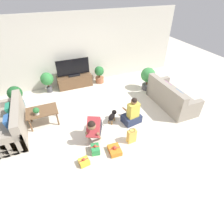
{
  "coord_description": "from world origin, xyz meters",
  "views": [
    {
      "loc": [
        -1.23,
        -3.97,
        3.44
      ],
      "look_at": [
        0.25,
        -0.36,
        0.45
      ],
      "focal_mm": 28.0,
      "sensor_mm": 36.0,
      "label": 1
    }
  ],
  "objects_px": {
    "tv_console": "(75,81)",
    "person_kneeling": "(94,128)",
    "potted_plant_corner_right": "(148,77)",
    "gift_bag_a": "(132,136)",
    "gift_box_b": "(115,150)",
    "sofa_right": "(171,98)",
    "tabletop_plant": "(36,111)",
    "person_sitting": "(132,114)",
    "dog": "(112,116)",
    "potted_plant_corner_left": "(16,96)",
    "gift_box_c": "(84,162)",
    "sofa_left": "(11,124)",
    "gift_box_a": "(95,149)",
    "tv": "(73,69)",
    "potted_plant_back_right": "(99,74)",
    "potted_plant_back_left": "(47,80)",
    "coffee_table": "(42,112)"
  },
  "relations": [
    {
      "from": "gift_box_c",
      "to": "potted_plant_back_left",
      "type": "bearing_deg",
      "value": 95.55
    },
    {
      "from": "tv_console",
      "to": "person_kneeling",
      "type": "bearing_deg",
      "value": -92.99
    },
    {
      "from": "potted_plant_corner_left",
      "to": "person_sitting",
      "type": "xyz_separation_m",
      "value": [
        3.11,
        -2.1,
        -0.14
      ]
    },
    {
      "from": "potted_plant_back_right",
      "to": "potted_plant_corner_right",
      "type": "bearing_deg",
      "value": -38.78
    },
    {
      "from": "coffee_table",
      "to": "tv",
      "type": "height_order",
      "value": "tv"
    },
    {
      "from": "sofa_right",
      "to": "gift_bag_a",
      "type": "xyz_separation_m",
      "value": [
        -1.97,
        -1.01,
        -0.1
      ]
    },
    {
      "from": "potted_plant_back_right",
      "to": "gift_bag_a",
      "type": "bearing_deg",
      "value": -95.18
    },
    {
      "from": "sofa_right",
      "to": "person_sitting",
      "type": "distance_m",
      "value": 1.63
    },
    {
      "from": "potted_plant_corner_left",
      "to": "gift_box_c",
      "type": "height_order",
      "value": "potted_plant_corner_left"
    },
    {
      "from": "dog",
      "to": "gift_bag_a",
      "type": "height_order",
      "value": "gift_bag_a"
    },
    {
      "from": "tv_console",
      "to": "potted_plant_corner_left",
      "type": "height_order",
      "value": "potted_plant_corner_left"
    },
    {
      "from": "potted_plant_back_left",
      "to": "gift_bag_a",
      "type": "relative_size",
      "value": 1.87
    },
    {
      "from": "gift_box_b",
      "to": "gift_box_a",
      "type": "bearing_deg",
      "value": 157.42
    },
    {
      "from": "potted_plant_corner_right",
      "to": "person_kneeling",
      "type": "relative_size",
      "value": 1.02
    },
    {
      "from": "potted_plant_back_right",
      "to": "gift_box_a",
      "type": "distance_m",
      "value": 3.69
    },
    {
      "from": "gift_bag_a",
      "to": "tabletop_plant",
      "type": "bearing_deg",
      "value": 145.4
    },
    {
      "from": "person_sitting",
      "to": "dog",
      "type": "bearing_deg",
      "value": -35.97
    },
    {
      "from": "sofa_right",
      "to": "gift_box_a",
      "type": "height_order",
      "value": "sofa_right"
    },
    {
      "from": "potted_plant_corner_left",
      "to": "person_sitting",
      "type": "distance_m",
      "value": 3.76
    },
    {
      "from": "sofa_left",
      "to": "gift_box_c",
      "type": "distance_m",
      "value": 2.37
    },
    {
      "from": "person_sitting",
      "to": "gift_box_c",
      "type": "relative_size",
      "value": 3.46
    },
    {
      "from": "gift_box_b",
      "to": "tv_console",
      "type": "bearing_deg",
      "value": 92.26
    },
    {
      "from": "sofa_right",
      "to": "tabletop_plant",
      "type": "distance_m",
      "value": 4.17
    },
    {
      "from": "potted_plant_corner_right",
      "to": "gift_bag_a",
      "type": "bearing_deg",
      "value": -128.94
    },
    {
      "from": "gift_box_b",
      "to": "sofa_right",
      "type": "bearing_deg",
      "value": 24.96
    },
    {
      "from": "potted_plant_corner_right",
      "to": "gift_box_b",
      "type": "xyz_separation_m",
      "value": [
        -2.37,
        -2.42,
        -0.46
      ]
    },
    {
      "from": "sofa_left",
      "to": "dog",
      "type": "distance_m",
      "value": 2.81
    },
    {
      "from": "sofa_left",
      "to": "tabletop_plant",
      "type": "xyz_separation_m",
      "value": [
        0.73,
        -0.07,
        0.29
      ]
    },
    {
      "from": "sofa_left",
      "to": "potted_plant_back_right",
      "type": "xyz_separation_m",
      "value": [
        3.21,
        1.91,
        0.07
      ]
    },
    {
      "from": "coffee_table",
      "to": "potted_plant_back_left",
      "type": "bearing_deg",
      "value": 79.31
    },
    {
      "from": "dog",
      "to": "sofa_left",
      "type": "bearing_deg",
      "value": 33.76
    },
    {
      "from": "potted_plant_corner_left",
      "to": "potted_plant_corner_right",
      "type": "relative_size",
      "value": 0.89
    },
    {
      "from": "person_kneeling",
      "to": "dog",
      "type": "xyz_separation_m",
      "value": [
        0.7,
        0.46,
        -0.16
      ]
    },
    {
      "from": "potted_plant_back_left",
      "to": "potted_plant_corner_right",
      "type": "bearing_deg",
      "value": -19.01
    },
    {
      "from": "potted_plant_back_right",
      "to": "gift_box_b",
      "type": "distance_m",
      "value": 3.74
    },
    {
      "from": "person_sitting",
      "to": "potted_plant_back_left",
      "type": "bearing_deg",
      "value": -62.15
    },
    {
      "from": "tv_console",
      "to": "gift_box_b",
      "type": "xyz_separation_m",
      "value": [
        0.15,
        -3.68,
        -0.16
      ]
    },
    {
      "from": "sofa_left",
      "to": "dog",
      "type": "height_order",
      "value": "sofa_left"
    },
    {
      "from": "gift_box_a",
      "to": "tv_console",
      "type": "bearing_deg",
      "value": 85.18
    },
    {
      "from": "person_sitting",
      "to": "tabletop_plant",
      "type": "relative_size",
      "value": 3.93
    },
    {
      "from": "potted_plant_back_right",
      "to": "tabletop_plant",
      "type": "distance_m",
      "value": 3.18
    },
    {
      "from": "potted_plant_corner_right",
      "to": "potted_plant_back_right",
      "type": "distance_m",
      "value": 1.94
    },
    {
      "from": "person_kneeling",
      "to": "dog",
      "type": "relative_size",
      "value": 2.22
    },
    {
      "from": "potted_plant_corner_left",
      "to": "person_kneeling",
      "type": "distance_m",
      "value": 2.99
    },
    {
      "from": "sofa_left",
      "to": "sofa_right",
      "type": "height_order",
      "value": "same"
    },
    {
      "from": "gift_box_a",
      "to": "tv",
      "type": "bearing_deg",
      "value": 85.18
    },
    {
      "from": "sofa_right",
      "to": "person_sitting",
      "type": "relative_size",
      "value": 2.04
    },
    {
      "from": "gift_box_b",
      "to": "potted_plant_corner_right",
      "type": "bearing_deg",
      "value": 45.56
    },
    {
      "from": "sofa_right",
      "to": "tv_console",
      "type": "height_order",
      "value": "sofa_right"
    },
    {
      "from": "potted_plant_corner_right",
      "to": "potted_plant_back_left",
      "type": "relative_size",
      "value": 1.12
    }
  ]
}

